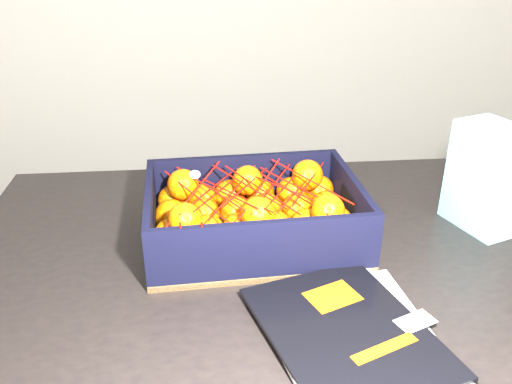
{
  "coord_description": "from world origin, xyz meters",
  "views": [
    {
      "loc": [
        -0.42,
        -0.87,
        1.27
      ],
      "look_at": [
        -0.3,
        -0.06,
        0.86
      ],
      "focal_mm": 37.95,
      "sensor_mm": 36.0,
      "label": 1
    }
  ],
  "objects": [
    {
      "name": "clementine_heap",
      "position": [
        -0.29,
        -0.02,
        0.8
      ],
      "size": [
        0.36,
        0.27,
        0.11
      ],
      "color": "#DF5C04",
      "rests_on": "produce_crate"
    },
    {
      "name": "magazine_stack",
      "position": [
        -0.2,
        -0.31,
        0.76
      ],
      "size": [
        0.27,
        0.32,
        0.02
      ],
      "color": "silver",
      "rests_on": "table"
    },
    {
      "name": "table",
      "position": [
        -0.22,
        -0.09,
        0.65
      ],
      "size": [
        1.24,
        0.86,
        0.75
      ],
      "color": "black",
      "rests_on": "ground"
    },
    {
      "name": "mesh_net",
      "position": [
        -0.3,
        -0.03,
        0.85
      ],
      "size": [
        0.31,
        0.25,
        0.09
      ],
      "color": "red",
      "rests_on": "clementine_heap"
    },
    {
      "name": "retail_carton",
      "position": [
        0.14,
        -0.04,
        0.85
      ],
      "size": [
        0.12,
        0.15,
        0.2
      ],
      "primitive_type": "cube",
      "rotation": [
        0.0,
        0.0,
        0.28
      ],
      "color": "white",
      "rests_on": "table"
    },
    {
      "name": "produce_crate",
      "position": [
        -0.3,
        -0.03,
        0.78
      ],
      "size": [
        0.38,
        0.28,
        0.11
      ],
      "color": "olive",
      "rests_on": "table"
    }
  ]
}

